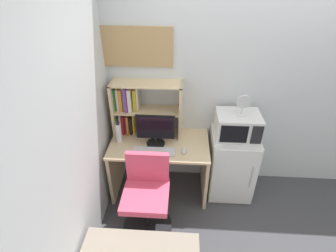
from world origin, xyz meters
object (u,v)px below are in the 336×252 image
Objects in this scene: computer_mouse at (184,151)px; mini_fridge at (231,164)px; desk_chair at (147,199)px; hutch_bookshelf at (136,107)px; keyboard at (154,152)px; desk_fan at (243,104)px; wall_corkboard at (136,47)px; monitor at (155,130)px; microwave at (238,125)px; water_bottle at (119,133)px.

mini_fridge reaches higher than computer_mouse.
computer_mouse is at bearing 45.33° from desk_chair.
hutch_bookshelf is at bearing 172.59° from mini_fridge.
keyboard is 0.53× the size of desk_chair.
mini_fridge is at bearing 172.86° from desk_fan.
desk_fan is 0.27× the size of desk_chair.
hutch_bookshelf is 0.66m from wall_corkboard.
monitor is 0.49× the size of desk_chair.
desk_fan is at bearing 31.21° from desk_chair.
mini_fridge is at bearing 14.90° from keyboard.
desk_chair is at bearing -97.31° from keyboard.
hutch_bookshelf is 1.02× the size of wall_corkboard.
microwave reaches higher than mini_fridge.
hutch_bookshelf reaches higher than mini_fridge.
water_bottle is at bearing 156.55° from keyboard.
hutch_bookshelf reaches higher than microwave.
desk_fan is at bearing 19.51° from computer_mouse.
computer_mouse is 0.70m from mini_fridge.
computer_mouse is 1.21m from wall_corkboard.
computer_mouse is at bearing -32.84° from hutch_bookshelf.
computer_mouse is 0.65m from microwave.
desk_fan is at bearing -12.85° from wall_corkboard.
wall_corkboard is at bearing 101.20° from desk_chair.
keyboard is at bearing -23.45° from water_bottle.
wall_corkboard reaches higher than desk_fan.
monitor is at bearing -3.40° from water_bottle.
wall_corkboard is (-0.54, 0.47, 0.98)m from computer_mouse.
desk_chair is at bearing -148.09° from microwave.
water_bottle is at bearing 125.12° from desk_chair.
microwave is at bearing 20.51° from computer_mouse.
desk_fan reaches higher than microwave.
monitor is 0.93× the size of keyboard.
desk_fan reaches higher than keyboard.
computer_mouse reaches higher than keyboard.
mini_fridge reaches higher than keyboard.
mini_fridge is at bearing -7.41° from hutch_bookshelf.
hutch_bookshelf is at bearing 104.53° from desk_chair.
mini_fridge is at bearing 5.43° from monitor.
desk_chair is at bearing -134.67° from computer_mouse.
wall_corkboard is at bearing 57.24° from water_bottle.
water_bottle is at bearing -177.51° from desk_fan.
computer_mouse is (0.32, -0.13, -0.18)m from monitor.
computer_mouse is 0.13× the size of mini_fridge.
desk_fan reaches higher than monitor.
desk_fan is at bearing -7.41° from hutch_bookshelf.
mini_fridge is (1.32, 0.06, -0.44)m from water_bottle.
computer_mouse is 0.64m from desk_chair.
keyboard is at bearing -164.92° from microwave.
computer_mouse is (0.56, -0.36, -0.33)m from hutch_bookshelf.
desk_chair is (0.19, -0.74, -0.69)m from hutch_bookshelf.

